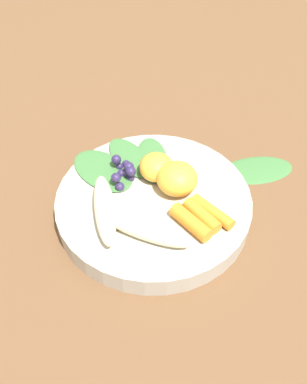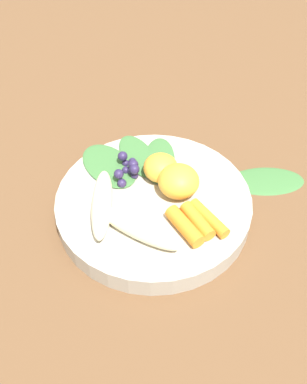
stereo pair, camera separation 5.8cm
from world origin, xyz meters
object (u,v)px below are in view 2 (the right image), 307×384
Objects in this scene: orange_segment_near at (161,168)px; banana_peeled_right at (102,204)px; kale_leaf_stray at (266,180)px; bowl at (154,204)px; banana_peeled_left at (137,228)px.

banana_peeled_right is at bearing 40.79° from orange_segment_near.
orange_segment_near reaches higher than kale_leaf_stray.
orange_segment_near reaches higher than banana_peeled_right.
banana_peeled_left is (0.02, 0.06, 0.03)m from bowl.
bowl is at bearing 108.35° from banana_peeled_right.
kale_leaf_stray is at bearing -158.93° from bowl.
orange_segment_near is (-0.03, -0.10, 0.00)m from banana_peeled_left.
orange_segment_near is at bearing -175.76° from kale_leaf_stray.
bowl is 2.23× the size of banana_peeled_right.
banana_peeled_right is at bearing -163.79° from kale_leaf_stray.
bowl is 0.05m from orange_segment_near.
kale_leaf_stray is at bearing 64.99° from banana_peeled_left.
bowl is 0.08m from banana_peeled_right.
orange_segment_near is 0.17m from kale_leaf_stray.
banana_peeled_left reaches higher than bowl.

